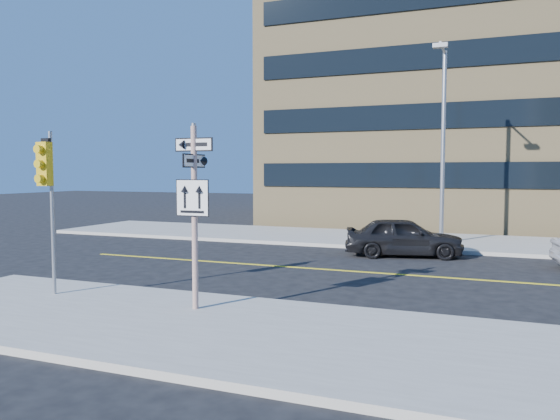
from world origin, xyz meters
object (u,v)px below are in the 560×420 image
at_px(sign_pole, 194,205).
at_px(streetlight_a, 443,133).
at_px(traffic_signal, 46,177).
at_px(parked_car_a, 404,237).

xyz_separation_m(sign_pole, streetlight_a, (4.00, 13.27, 2.32)).
height_order(traffic_signal, parked_car_a, traffic_signal).
height_order(sign_pole, streetlight_a, streetlight_a).
bearing_deg(traffic_signal, sign_pole, 2.11).
xyz_separation_m(sign_pole, traffic_signal, (-4.00, -0.15, 0.59)).
bearing_deg(streetlight_a, parked_car_a, -109.38).
height_order(traffic_signal, streetlight_a, streetlight_a).
relative_size(traffic_signal, streetlight_a, 0.50).
bearing_deg(streetlight_a, sign_pole, -106.77).
distance_m(sign_pole, streetlight_a, 14.05).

